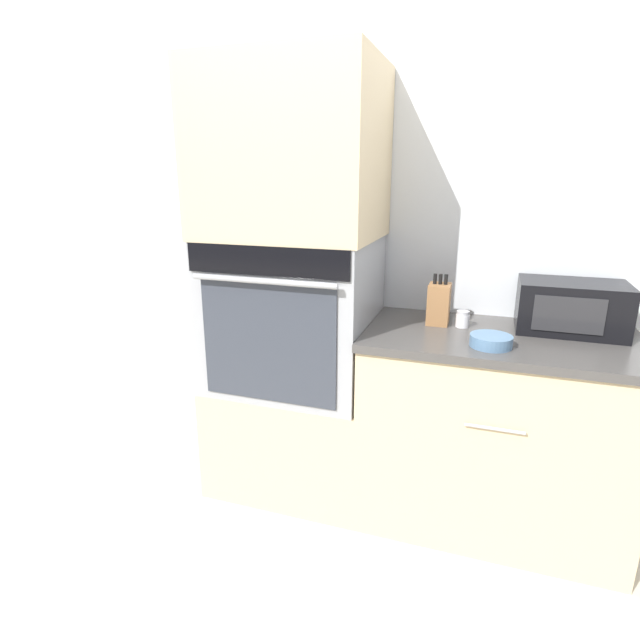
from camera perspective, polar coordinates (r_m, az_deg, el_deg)
ground_plane at (r=2.42m, az=3.62°, el=-22.87°), size 12.00×12.00×0.00m
wall_back at (r=2.50m, az=8.04°, el=9.87°), size 8.00×0.05×2.50m
oven_cabinet_base at (r=2.60m, az=-2.80°, el=-12.56°), size 0.76×0.60×0.54m
wall_oven at (r=2.36m, az=-3.04°, el=0.81°), size 0.74×0.64×0.71m
oven_cabinet_upper at (r=2.28m, az=-3.29°, el=18.58°), size 0.76×0.60×0.73m
counter_unit at (r=2.37m, az=18.97°, el=-11.79°), size 1.11×0.63×0.88m
microwave at (r=2.35m, az=26.76°, el=1.33°), size 0.43×0.28×0.21m
knife_block at (r=2.28m, az=13.42°, el=1.83°), size 0.09×0.11×0.23m
bowl at (r=2.05m, az=18.95°, el=-2.27°), size 0.16×0.16×0.05m
condiment_jar_near at (r=2.27m, az=15.98°, el=0.10°), size 0.06×0.06×0.07m
condiment_jar_mid at (r=2.38m, az=13.32°, el=1.20°), size 0.05×0.05×0.08m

